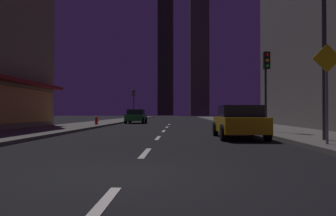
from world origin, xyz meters
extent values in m
cube|color=black|center=(0.00, 32.00, -0.05)|extent=(78.00, 136.00, 0.10)
cube|color=#605E59|center=(7.00, 32.00, 0.07)|extent=(4.00, 76.00, 0.15)
cube|color=#605E59|center=(-7.00, 32.00, 0.07)|extent=(4.00, 76.00, 0.15)
cube|color=silver|center=(0.00, -2.00, 0.01)|extent=(0.16, 2.20, 0.01)
cube|color=silver|center=(0.00, 3.20, 0.01)|extent=(0.16, 2.20, 0.01)
cube|color=silver|center=(0.00, 8.40, 0.01)|extent=(0.16, 2.20, 0.01)
cube|color=silver|center=(0.00, 13.60, 0.01)|extent=(0.16, 2.20, 0.01)
cube|color=silver|center=(0.00, 18.80, 0.01)|extent=(0.16, 2.20, 0.01)
cube|color=silver|center=(0.00, 24.00, 0.01)|extent=(0.16, 2.20, 0.01)
cube|color=#322F25|center=(-4.31, 115.99, 24.97)|extent=(5.83, 6.34, 49.94)
cube|color=brown|center=(8.31, 111.10, 39.10)|extent=(6.72, 7.50, 78.20)
cube|color=gold|center=(3.60, 8.54, 0.61)|extent=(1.80, 4.20, 0.65)
cube|color=black|center=(3.60, 8.34, 1.17)|extent=(1.64, 2.00, 0.55)
cylinder|color=black|center=(2.72, 9.94, 0.34)|extent=(0.22, 0.68, 0.68)
cylinder|color=black|center=(4.48, 9.94, 0.34)|extent=(0.22, 0.68, 0.68)
cylinder|color=black|center=(2.72, 7.14, 0.34)|extent=(0.22, 0.68, 0.68)
cylinder|color=black|center=(4.48, 7.14, 0.34)|extent=(0.22, 0.68, 0.68)
sphere|color=white|center=(3.05, 10.59, 0.67)|extent=(0.18, 0.18, 0.18)
sphere|color=white|center=(4.15, 10.59, 0.67)|extent=(0.18, 0.18, 0.18)
cube|color=#1E722D|center=(-3.60, 27.60, 0.61)|extent=(1.80, 4.20, 0.65)
cube|color=black|center=(-3.60, 27.40, 1.17)|extent=(1.64, 2.00, 0.55)
cylinder|color=black|center=(-4.48, 29.00, 0.34)|extent=(0.22, 0.68, 0.68)
cylinder|color=black|center=(-2.72, 29.00, 0.34)|extent=(0.22, 0.68, 0.68)
cylinder|color=black|center=(-4.48, 26.20, 0.34)|extent=(0.22, 0.68, 0.68)
cylinder|color=black|center=(-2.72, 26.20, 0.34)|extent=(0.22, 0.68, 0.68)
sphere|color=white|center=(-4.15, 29.65, 0.67)|extent=(0.18, 0.18, 0.18)
sphere|color=white|center=(-3.05, 29.65, 0.67)|extent=(0.18, 0.18, 0.18)
cylinder|color=red|center=(-5.90, 20.30, 0.43)|extent=(0.22, 0.22, 0.55)
sphere|color=red|center=(-5.90, 20.30, 0.70)|extent=(0.21, 0.21, 0.21)
cylinder|color=red|center=(-5.90, 20.30, 0.18)|extent=(0.30, 0.30, 0.06)
cylinder|color=red|center=(-6.06, 20.30, 0.45)|extent=(0.10, 0.10, 0.10)
cylinder|color=red|center=(-5.74, 20.30, 0.45)|extent=(0.10, 0.10, 0.10)
cylinder|color=#2D2D2D|center=(5.50, 11.16, 2.25)|extent=(0.12, 0.12, 4.20)
cube|color=black|center=(5.50, 10.96, 3.85)|extent=(0.32, 0.24, 0.90)
sphere|color=red|center=(5.50, 10.83, 4.13)|extent=(0.18, 0.18, 0.18)
sphere|color=#F2B20C|center=(5.50, 10.83, 3.85)|extent=(0.18, 0.18, 0.18)
sphere|color=#19D833|center=(5.50, 10.83, 3.57)|extent=(0.18, 0.18, 0.18)
cylinder|color=#2D2D2D|center=(-5.50, 38.92, 2.25)|extent=(0.12, 0.12, 4.20)
cube|color=black|center=(-5.50, 38.72, 3.85)|extent=(0.32, 0.24, 0.90)
sphere|color=red|center=(-5.50, 38.59, 4.13)|extent=(0.18, 0.18, 0.18)
sphere|color=#F2B20C|center=(-5.50, 38.59, 3.85)|extent=(0.18, 0.18, 0.18)
sphere|color=#19D833|center=(-5.50, 38.59, 3.57)|extent=(0.18, 0.18, 0.18)
cylinder|color=#38383D|center=(6.20, 5.97, 3.40)|extent=(0.16, 0.16, 6.50)
cylinder|color=slate|center=(5.60, 4.48, 1.35)|extent=(0.08, 0.08, 2.40)
cube|color=yellow|center=(5.60, 4.45, 2.85)|extent=(0.91, 0.03, 0.91)
camera|label=1|loc=(0.95, -5.67, 1.15)|focal=33.91mm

